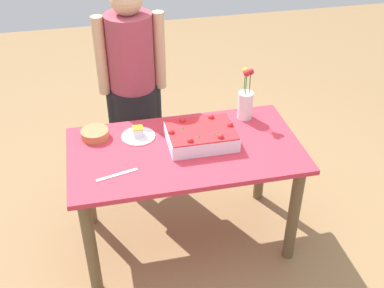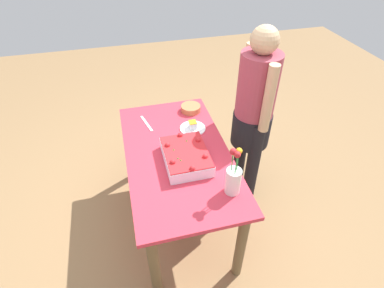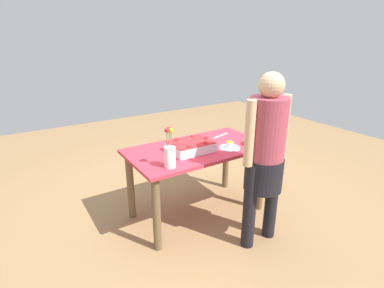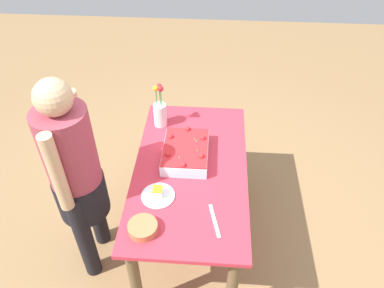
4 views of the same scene
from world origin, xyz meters
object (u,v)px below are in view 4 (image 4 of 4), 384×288
at_px(sheet_cake, 186,152).
at_px(fruit_bowl, 143,228).
at_px(flower_vase, 160,112).
at_px(cake_knife, 214,221).
at_px(serving_plate_with_slice, 158,194).
at_px(person_standing, 75,173).

bearing_deg(sheet_cake, fruit_bowl, 162.84).
bearing_deg(flower_vase, cake_knife, -153.72).
xyz_separation_m(serving_plate_with_slice, person_standing, (0.03, 0.49, 0.12)).
bearing_deg(person_standing, sheet_cake, 27.06).
height_order(serving_plate_with_slice, fruit_bowl, serving_plate_with_slice).
xyz_separation_m(sheet_cake, flower_vase, (0.33, 0.21, 0.07)).
bearing_deg(person_standing, serving_plate_with_slice, -3.70).
height_order(sheet_cake, fruit_bowl, sheet_cake).
bearing_deg(cake_knife, person_standing, 63.03).
bearing_deg(sheet_cake, flower_vase, 32.37).
distance_m(fruit_bowl, person_standing, 0.53).
xyz_separation_m(flower_vase, person_standing, (-0.65, 0.41, 0.02)).
bearing_deg(person_standing, flower_vase, 57.65).
bearing_deg(serving_plate_with_slice, sheet_cake, -21.42).
bearing_deg(cake_knife, flower_vase, 12.16).
relative_size(sheet_cake, serving_plate_with_slice, 1.94).
distance_m(serving_plate_with_slice, cake_knife, 0.38).
height_order(serving_plate_with_slice, cake_knife, serving_plate_with_slice).
bearing_deg(serving_plate_with_slice, cake_knife, -114.75).
relative_size(serving_plate_with_slice, cake_knife, 0.88).
distance_m(serving_plate_with_slice, flower_vase, 0.70).
relative_size(cake_knife, fruit_bowl, 1.40).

